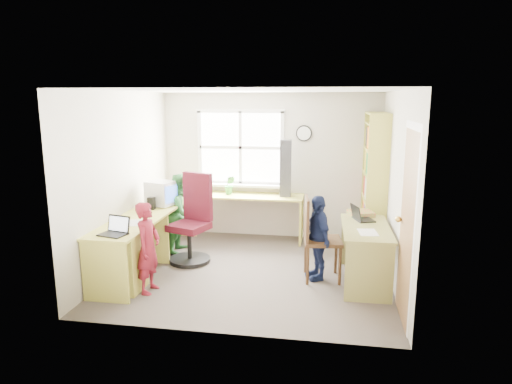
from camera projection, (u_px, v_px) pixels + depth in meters
room at (255, 182)px, 6.04m from camera, size 3.64×3.44×2.44m
l_desk at (152, 241)px, 6.04m from camera, size 2.38×2.95×0.75m
right_desk at (365, 242)px, 5.73m from camera, size 0.60×1.28×0.73m
bookshelf at (374, 186)px, 6.87m from camera, size 0.30×1.02×2.10m
swivel_chair at (193, 224)px, 6.52m from camera, size 0.74×0.74×1.26m
wooden_chair at (316, 235)px, 5.83m from camera, size 0.52×0.52×1.08m
crt_monitor at (161, 193)px, 6.70m from camera, size 0.45×0.42×0.36m
laptop_left at (115, 230)px, 5.31m from camera, size 0.35×0.32×0.21m
laptop_right at (361, 217)px, 5.99m from camera, size 0.34×0.37×0.21m
speaker_a at (151, 203)px, 6.49m from camera, size 0.10×0.10×0.18m
speaker_b at (171, 194)px, 7.11m from camera, size 0.10×0.10×0.18m
cd_tower at (286, 168)px, 7.30m from camera, size 0.19×0.17×0.91m
game_box at (361, 213)px, 6.24m from camera, size 0.39×0.39×0.06m
paper_a at (133, 223)px, 5.80m from camera, size 0.30×0.37×0.00m
paper_b at (368, 232)px, 5.45m from camera, size 0.25×0.33×0.00m
potted_plant at (230, 185)px, 7.49m from camera, size 0.18×0.15×0.31m
person_red at (148, 248)px, 5.45m from camera, size 0.29×0.42×1.11m
person_green at (182, 213)px, 6.92m from camera, size 0.49×0.61×1.20m
person_navy at (317, 237)px, 5.85m from camera, size 0.50×0.70×1.11m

